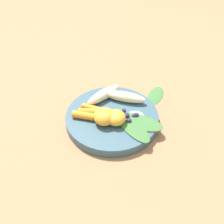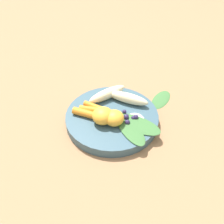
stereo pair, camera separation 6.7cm
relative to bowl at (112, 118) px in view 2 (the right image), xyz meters
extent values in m
plane|color=#99704C|center=(0.00, 0.00, -0.01)|extent=(2.40, 2.40, 0.00)
cylinder|color=#385666|center=(0.00, 0.00, 0.00)|extent=(0.24, 0.24, 0.02)
ellipsoid|color=beige|center=(-0.07, 0.00, 0.03)|extent=(0.07, 0.11, 0.03)
ellipsoid|color=beige|center=(-0.04, 0.05, 0.03)|extent=(0.09, 0.11, 0.03)
ellipsoid|color=#F4A833|center=(0.03, 0.00, 0.03)|extent=(0.05, 0.05, 0.04)
ellipsoid|color=#F4A833|center=(0.02, -0.03, 0.03)|extent=(0.05, 0.05, 0.04)
cylinder|color=orange|center=(-0.03, -0.04, 0.02)|extent=(0.04, 0.05, 0.01)
cylinder|color=orange|center=(-0.02, -0.05, 0.02)|extent=(0.04, 0.06, 0.02)
cylinder|color=orange|center=(-0.01, -0.07, 0.02)|extent=(0.04, 0.06, 0.02)
sphere|color=#2D234C|center=(0.02, 0.03, 0.02)|extent=(0.01, 0.01, 0.01)
sphere|color=#2D234C|center=(0.03, 0.05, 0.02)|extent=(0.01, 0.01, 0.01)
sphere|color=#2D234C|center=(0.04, 0.03, 0.02)|extent=(0.01, 0.01, 0.01)
sphere|color=#2D234C|center=(0.03, 0.06, 0.02)|extent=(0.01, 0.01, 0.01)
sphere|color=#2D234C|center=(0.00, 0.03, 0.02)|extent=(0.01, 0.01, 0.01)
sphere|color=#2D234C|center=(0.02, 0.00, 0.03)|extent=(0.01, 0.01, 0.01)
sphere|color=#2D234C|center=(0.02, 0.02, 0.02)|extent=(0.01, 0.01, 0.01)
sphere|color=#2D234C|center=(0.02, 0.03, 0.02)|extent=(0.01, 0.01, 0.01)
cylinder|color=white|center=(0.03, 0.05, 0.01)|extent=(0.05, 0.05, 0.00)
ellipsoid|color=#3D7038|center=(0.06, 0.03, 0.01)|extent=(0.13, 0.08, 0.00)
ellipsoid|color=#3D7038|center=(0.04, 0.05, 0.01)|extent=(0.12, 0.13, 0.00)
ellipsoid|color=#3D7038|center=(-0.06, 0.15, -0.01)|extent=(0.10, 0.09, 0.01)
camera|label=1|loc=(0.47, -0.15, 0.48)|focal=42.90mm
camera|label=2|loc=(0.49, -0.09, 0.48)|focal=42.90mm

